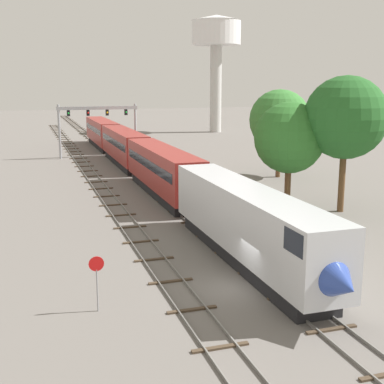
{
  "coord_description": "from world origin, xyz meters",
  "views": [
    {
      "loc": [
        -10.96,
        -25.23,
        11.24
      ],
      "look_at": [
        1.0,
        12.0,
        3.0
      ],
      "focal_mm": 48.8,
      "sensor_mm": 36.0,
      "label": 1
    }
  ],
  "objects_px": {
    "water_tower": "(216,39)",
    "trackside_tree_right": "(280,120)",
    "passenger_train": "(139,156)",
    "signal_gantry": "(98,118)",
    "trackside_tree_left": "(289,138)",
    "stop_sign": "(97,276)",
    "trackside_tree_mid": "(346,118)"
  },
  "relations": [
    {
      "from": "stop_sign",
      "to": "trackside_tree_right",
      "type": "height_order",
      "value": "trackside_tree_right"
    },
    {
      "from": "passenger_train",
      "to": "trackside_tree_mid",
      "type": "distance_m",
      "value": 26.55
    },
    {
      "from": "trackside_tree_left",
      "to": "trackside_tree_mid",
      "type": "xyz_separation_m",
      "value": [
        3.91,
        -2.59,
        1.86
      ]
    },
    {
      "from": "passenger_train",
      "to": "stop_sign",
      "type": "distance_m",
      "value": 37.79
    },
    {
      "from": "trackside_tree_left",
      "to": "trackside_tree_mid",
      "type": "height_order",
      "value": "trackside_tree_mid"
    },
    {
      "from": "signal_gantry",
      "to": "trackside_tree_mid",
      "type": "height_order",
      "value": "trackside_tree_mid"
    },
    {
      "from": "stop_sign",
      "to": "trackside_tree_mid",
      "type": "xyz_separation_m",
      "value": [
        23.35,
        14.19,
        6.39
      ]
    },
    {
      "from": "passenger_train",
      "to": "trackside_tree_left",
      "type": "relative_size",
      "value": 8.81
    },
    {
      "from": "trackside_tree_left",
      "to": "passenger_train",
      "type": "bearing_deg",
      "value": 115.64
    },
    {
      "from": "signal_gantry",
      "to": "trackside_tree_right",
      "type": "bearing_deg",
      "value": -52.59
    },
    {
      "from": "water_tower",
      "to": "signal_gantry",
      "type": "bearing_deg",
      "value": -133.18
    },
    {
      "from": "stop_sign",
      "to": "trackside_tree_mid",
      "type": "distance_m",
      "value": 28.06
    },
    {
      "from": "trackside_tree_mid",
      "to": "water_tower",
      "type": "bearing_deg",
      "value": 78.06
    },
    {
      "from": "stop_sign",
      "to": "trackside_tree_mid",
      "type": "bearing_deg",
      "value": 31.29
    },
    {
      "from": "trackside_tree_right",
      "to": "water_tower",
      "type": "bearing_deg",
      "value": 77.08
    },
    {
      "from": "trackside_tree_left",
      "to": "signal_gantry",
      "type": "bearing_deg",
      "value": 106.89
    },
    {
      "from": "passenger_train",
      "to": "signal_gantry",
      "type": "xyz_separation_m",
      "value": [
        -2.25,
        18.82,
        3.3
      ]
    },
    {
      "from": "stop_sign",
      "to": "trackside_tree_mid",
      "type": "height_order",
      "value": "trackside_tree_mid"
    },
    {
      "from": "signal_gantry",
      "to": "stop_sign",
      "type": "height_order",
      "value": "signal_gantry"
    },
    {
      "from": "stop_sign",
      "to": "trackside_tree_left",
      "type": "height_order",
      "value": "trackside_tree_left"
    },
    {
      "from": "trackside_tree_left",
      "to": "stop_sign",
      "type": "bearing_deg",
      "value": -139.2
    },
    {
      "from": "stop_sign",
      "to": "trackside_tree_left",
      "type": "xyz_separation_m",
      "value": [
        19.43,
        16.78,
        4.52
      ]
    },
    {
      "from": "signal_gantry",
      "to": "trackside_tree_left",
      "type": "relative_size",
      "value": 1.26
    },
    {
      "from": "water_tower",
      "to": "trackside_tree_left",
      "type": "relative_size",
      "value": 2.7
    },
    {
      "from": "water_tower",
      "to": "trackside_tree_right",
      "type": "bearing_deg",
      "value": -102.92
    },
    {
      "from": "signal_gantry",
      "to": "water_tower",
      "type": "xyz_separation_m",
      "value": [
        31.35,
        33.41,
        14.87
      ]
    },
    {
      "from": "passenger_train",
      "to": "trackside_tree_right",
      "type": "relative_size",
      "value": 8.06
    },
    {
      "from": "water_tower",
      "to": "passenger_train",
      "type": "bearing_deg",
      "value": -119.13
    },
    {
      "from": "trackside_tree_left",
      "to": "water_tower",
      "type": "bearing_deg",
      "value": 74.7
    },
    {
      "from": "water_tower",
      "to": "trackside_tree_right",
      "type": "xyz_separation_m",
      "value": [
        -13.13,
        -57.23,
        -13.93
      ]
    },
    {
      "from": "stop_sign",
      "to": "signal_gantry",
      "type": "bearing_deg",
      "value": 82.02
    },
    {
      "from": "passenger_train",
      "to": "signal_gantry",
      "type": "height_order",
      "value": "signal_gantry"
    }
  ]
}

